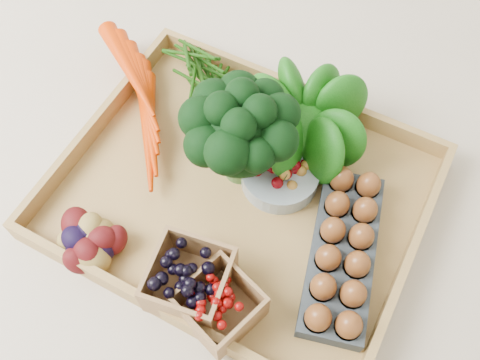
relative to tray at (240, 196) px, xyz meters
The scene contains 10 objects.
ground 0.01m from the tray, ahead, with size 4.00×4.00×0.00m, color beige.
tray is the anchor object (origin of this frame).
carrots 0.22m from the tray, 163.50° to the left, with size 0.23×0.16×0.05m, color #D23100, non-canonical shape.
lettuce 0.16m from the tray, 74.67° to the left, with size 0.14×0.14×0.14m, color #0D470B.
broccoli 0.09m from the tray, 117.11° to the left, with size 0.17×0.17×0.14m, color black, non-canonical shape.
cherry_bowl 0.07m from the tray, 49.40° to the left, with size 0.12×0.12×0.03m, color #8C9EA5.
egg_carton 0.18m from the tray, ahead, with size 0.09×0.26×0.03m, color #343D42.
potatoes 0.24m from the tray, 129.53° to the right, with size 0.12×0.12×0.07m, color #3C090B, non-canonical shape.
punnet_blackberry 0.17m from the tray, 86.48° to the right, with size 0.11×0.11×0.07m, color black.
punnet_raspberry 0.20m from the tray, 70.47° to the right, with size 0.10×0.10×0.07m, color #660504.
Camera 1 is at (0.19, -0.35, 0.76)m, focal length 40.00 mm.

